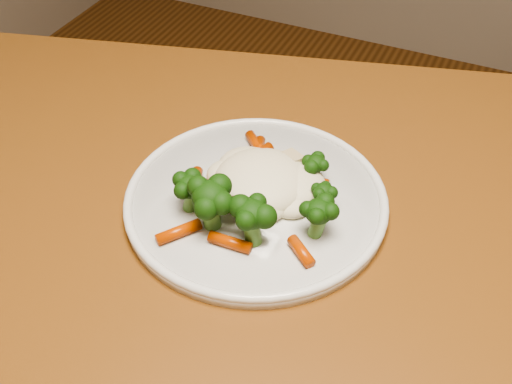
{
  "coord_description": "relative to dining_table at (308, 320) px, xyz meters",
  "views": [
    {
      "loc": [
        0.17,
        -0.69,
        1.23
      ],
      "look_at": [
        -0.04,
        -0.23,
        0.77
      ],
      "focal_mm": 45.0,
      "sensor_mm": 36.0,
      "label": 1
    }
  ],
  "objects": [
    {
      "name": "meal",
      "position": [
        -0.08,
        0.03,
        0.14
      ],
      "size": [
        0.18,
        0.2,
        0.05
      ],
      "color": "#F2E6C1",
      "rests_on": "plate"
    },
    {
      "name": "plate",
      "position": [
        -0.08,
        0.04,
        0.11
      ],
      "size": [
        0.28,
        0.28,
        0.01
      ],
      "primitive_type": "cylinder",
      "color": "silver",
      "rests_on": "dining_table"
    },
    {
      "name": "dining_table",
      "position": [
        0.0,
        0.0,
        0.0
      ],
      "size": [
        1.31,
        1.04,
        0.75
      ],
      "rotation": [
        0.0,
        0.0,
        0.27
      ],
      "color": "brown",
      "rests_on": "ground"
    }
  ]
}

